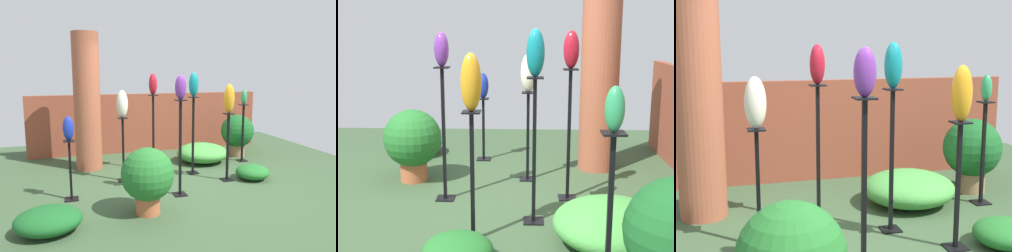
# 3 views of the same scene
# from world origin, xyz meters

# --- Properties ---
(brick_wall_back) EXTENTS (5.60, 0.12, 1.40)m
(brick_wall_back) POSITION_xyz_m (0.00, 2.58, 0.70)
(brick_wall_back) COLOR brown
(brick_wall_back) RESTS_ON ground
(brick_pillar) EXTENTS (0.51, 0.51, 2.66)m
(brick_pillar) POSITION_xyz_m (-1.52, 1.47, 1.33)
(brick_pillar) COLOR #9E5138
(brick_pillar) RESTS_ON ground
(pedestal_jade) EXTENTS (0.20, 0.20, 1.23)m
(pedestal_jade) POSITION_xyz_m (1.68, 1.06, 0.57)
(pedestal_jade) COLOR black
(pedestal_jade) RESTS_ON ground
(pedestal_teal) EXTENTS (0.20, 0.20, 1.46)m
(pedestal_teal) POSITION_xyz_m (0.34, 0.56, 0.68)
(pedestal_teal) COLOR black
(pedestal_teal) RESTS_ON ground
(pedestal_violet) EXTENTS (0.20, 0.20, 1.50)m
(pedestal_violet) POSITION_xyz_m (-0.26, -0.43, 0.70)
(pedestal_violet) COLOR black
(pedestal_violet) RESTS_ON ground
(pedestal_ruby) EXTENTS (0.20, 0.20, 1.48)m
(pedestal_ruby) POSITION_xyz_m (-0.33, 0.96, 0.69)
(pedestal_ruby) COLOR black
(pedestal_ruby) RESTS_ON ground
(pedestal_amber) EXTENTS (0.20, 0.20, 1.21)m
(pedestal_amber) POSITION_xyz_m (0.78, -0.00, 0.55)
(pedestal_amber) COLOR black
(pedestal_amber) RESTS_ON ground
(pedestal_ivory) EXTENTS (0.20, 0.20, 1.13)m
(pedestal_ivory) POSITION_xyz_m (-0.99, 0.51, 0.52)
(pedestal_ivory) COLOR black
(pedestal_ivory) RESTS_ON ground
(art_vase_jade) EXTENTS (0.13, 0.13, 0.31)m
(art_vase_jade) POSITION_xyz_m (1.68, 1.06, 1.39)
(art_vase_jade) COLOR #2D9356
(art_vase_jade) RESTS_ON pedestal_jade
(art_vase_teal) EXTENTS (0.18, 0.17, 0.45)m
(art_vase_teal) POSITION_xyz_m (0.34, 0.56, 1.69)
(art_vase_teal) COLOR #0F727A
(art_vase_teal) RESTS_ON pedestal_teal
(art_vase_violet) EXTENTS (0.17, 0.16, 0.37)m
(art_vase_violet) POSITION_xyz_m (-0.26, -0.43, 1.69)
(art_vase_violet) COLOR #6B2D8C
(art_vase_violet) RESTS_ON pedestal_violet
(art_vase_ruby) EXTENTS (0.16, 0.17, 0.41)m
(art_vase_ruby) POSITION_xyz_m (-0.33, 0.96, 1.69)
(art_vase_ruby) COLOR maroon
(art_vase_ruby) RESTS_ON pedestal_ruby
(art_vase_amber) EXTENTS (0.19, 0.18, 0.50)m
(art_vase_amber) POSITION_xyz_m (0.78, -0.00, 1.46)
(art_vase_amber) COLOR orange
(art_vase_amber) RESTS_ON pedestal_amber
(art_vase_ivory) EXTENTS (0.20, 0.19, 0.47)m
(art_vase_ivory) POSITION_xyz_m (-0.99, 0.51, 1.37)
(art_vase_ivory) COLOR beige
(art_vase_ivory) RESTS_ON pedestal_ivory
(potted_plant_front_left) EXTENTS (0.75, 0.75, 0.95)m
(potted_plant_front_left) POSITION_xyz_m (1.80, 1.50, 0.55)
(potted_plant_front_left) COLOR #936B4C
(potted_plant_front_left) RESTS_ON ground
(foliage_bed_east) EXTENTS (0.60, 0.59, 0.26)m
(foliage_bed_east) POSITION_xyz_m (1.25, -0.08, 0.13)
(foliage_bed_east) COLOR #236B28
(foliage_bed_east) RESTS_ON ground
(foliage_bed_west) EXTENTS (1.10, 1.06, 0.40)m
(foliage_bed_west) POSITION_xyz_m (0.83, 1.25, 0.20)
(foliage_bed_west) COLOR #479942
(foliage_bed_west) RESTS_ON ground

